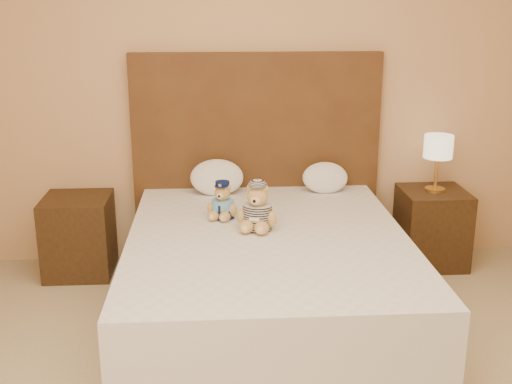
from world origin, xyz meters
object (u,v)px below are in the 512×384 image
nightstand_left (79,235)px  lamp (438,150)px  teddy_police (223,200)px  pillow_right (325,176)px  pillow_left (217,176)px  teddy_prisoner (257,207)px  bed (268,279)px  nightstand_right (432,227)px

nightstand_left → lamp: size_ratio=1.38×
teddy_police → pillow_right: 0.89m
pillow_left → nightstand_left: bearing=-178.2°
nightstand_left → teddy_prisoner: 1.45m
bed → teddy_prisoner: size_ratio=7.16×
nightstand_left → pillow_right: pillow_right is taller
lamp → teddy_prisoner: lamp is taller
bed → lamp: lamp is taller
nightstand_right → pillow_left: bearing=178.9°
lamp → pillow_left: bearing=178.9°
bed → teddy_police: (-0.25, 0.32, 0.39)m
teddy_police → pillow_right: size_ratio=0.73×
nightstand_right → teddy_police: teddy_police is taller
lamp → pillow_right: 0.80m
nightstand_left → teddy_prisoner: bearing=-30.3°
bed → pillow_left: (-0.29, 0.83, 0.40)m
lamp → bed: bearing=-147.4°
nightstand_right → teddy_prisoner: size_ratio=1.97×
nightstand_right → pillow_left: 1.59m
pillow_right → nightstand_right: bearing=-2.2°
teddy_police → pillow_left: 0.52m
teddy_police → pillow_right: bearing=56.4°
teddy_prisoner → pillow_left: 0.77m
teddy_prisoner → pillow_right: size_ratio=0.88×
bed → teddy_police: 0.56m
teddy_police → lamp: bearing=38.8°
teddy_prisoner → pillow_left: (-0.23, 0.73, -0.01)m
lamp → pillow_left: 1.54m
nightstand_right → teddy_prisoner: 1.54m
nightstand_left → teddy_police: size_ratio=2.37×
nightstand_left → pillow_left: 1.05m
bed → nightstand_right: same height
pillow_right → nightstand_left: bearing=-179.0°
nightstand_left → nightstand_right: bearing=0.0°
bed → nightstand_left: 1.48m
lamp → teddy_police: 1.59m
lamp → teddy_police: size_ratio=1.73×
pillow_right → pillow_left: bearing=180.0°
pillow_left → nightstand_right: bearing=-1.1°
nightstand_left → pillow_right: size_ratio=1.73×
lamp → teddy_prisoner: size_ratio=1.43×
pillow_right → teddy_prisoner: bearing=-125.6°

